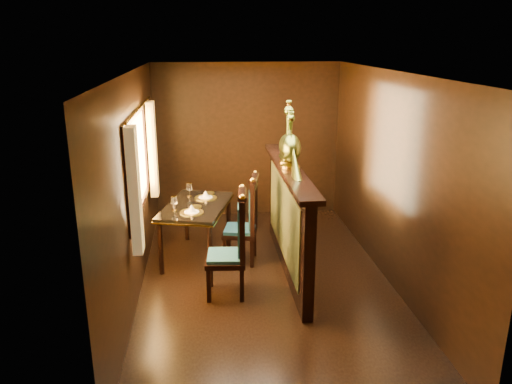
{
  "coord_description": "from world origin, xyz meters",
  "views": [
    {
      "loc": [
        -0.7,
        -5.5,
        2.86
      ],
      "look_at": [
        -0.07,
        0.42,
        1.01
      ],
      "focal_mm": 35.0,
      "sensor_mm": 36.0,
      "label": 1
    }
  ],
  "objects_px": {
    "dining_table": "(196,210)",
    "chair_right": "(248,217)",
    "peacock_right": "(288,136)",
    "peacock_left": "(291,136)",
    "chair_left": "(236,241)"
  },
  "relations": [
    {
      "from": "dining_table",
      "to": "chair_right",
      "type": "height_order",
      "value": "chair_right"
    },
    {
      "from": "dining_table",
      "to": "peacock_right",
      "type": "bearing_deg",
      "value": -1.25
    },
    {
      "from": "dining_table",
      "to": "chair_right",
      "type": "relative_size",
      "value": 1.18
    },
    {
      "from": "peacock_left",
      "to": "peacock_right",
      "type": "distance_m",
      "value": 0.23
    },
    {
      "from": "chair_left",
      "to": "peacock_right",
      "type": "relative_size",
      "value": 1.81
    },
    {
      "from": "dining_table",
      "to": "peacock_right",
      "type": "height_order",
      "value": "peacock_right"
    },
    {
      "from": "chair_right",
      "to": "peacock_right",
      "type": "bearing_deg",
      "value": -2.35
    },
    {
      "from": "chair_left",
      "to": "peacock_right",
      "type": "bearing_deg",
      "value": 51.27
    },
    {
      "from": "chair_left",
      "to": "peacock_left",
      "type": "distance_m",
      "value": 1.4
    },
    {
      "from": "dining_table",
      "to": "chair_right",
      "type": "xyz_separation_m",
      "value": [
        0.68,
        -0.21,
        -0.05
      ]
    },
    {
      "from": "dining_table",
      "to": "peacock_right",
      "type": "xyz_separation_m",
      "value": [
        1.16,
        -0.33,
        1.03
      ]
    },
    {
      "from": "chair_left",
      "to": "chair_right",
      "type": "bearing_deg",
      "value": 80.1
    },
    {
      "from": "chair_right",
      "to": "chair_left",
      "type": "bearing_deg",
      "value": -92.83
    },
    {
      "from": "peacock_right",
      "to": "chair_left",
      "type": "bearing_deg",
      "value": -133.23
    },
    {
      "from": "peacock_right",
      "to": "chair_right",
      "type": "bearing_deg",
      "value": 166.08
    }
  ]
}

